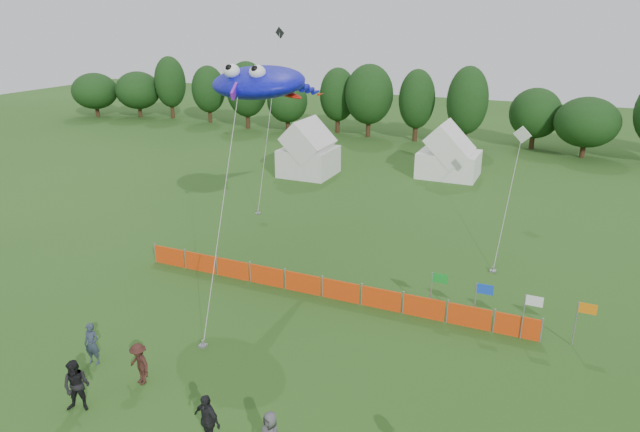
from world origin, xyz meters
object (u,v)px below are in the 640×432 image
at_px(spectator_d, 207,420).
at_px(barrier_fence, 321,287).
at_px(stingray_kite, 262,82).
at_px(tent_right, 449,156).
at_px(spectator_c, 139,364).
at_px(tent_left, 309,153).
at_px(spectator_a, 92,344).
at_px(spectator_b, 77,386).

bearing_deg(spectator_d, barrier_fence, 107.12).
bearing_deg(stingray_kite, barrier_fence, -19.07).
xyz_separation_m(spectator_d, stingray_kite, (-4.39, 11.88, 8.94)).
relative_size(tent_right, spectator_c, 2.97).
xyz_separation_m(tent_left, spectator_a, (4.07, -28.41, -1.04)).
relative_size(spectator_a, spectator_b, 0.90).
xyz_separation_m(tent_right, spectator_c, (-4.28, -32.89, -0.92)).
distance_m(tent_right, barrier_fence, 23.96).
bearing_deg(barrier_fence, spectator_b, -110.91).
xyz_separation_m(tent_left, spectator_c, (6.61, -28.69, -1.07)).
relative_size(tent_left, stingray_kite, 0.30).
bearing_deg(stingray_kite, spectator_a, -102.81).
height_order(tent_right, stingray_kite, stingray_kite).
bearing_deg(tent_right, stingray_kite, -101.37).
bearing_deg(spectator_b, stingray_kite, 64.04).
distance_m(tent_right, spectator_b, 35.33).
relative_size(tent_left, spectator_a, 2.48).
relative_size(tent_right, spectator_d, 2.62).
relative_size(spectator_a, spectator_c, 1.04).
height_order(spectator_a, spectator_c, spectator_a).
bearing_deg(barrier_fence, stingray_kite, 160.93).
relative_size(barrier_fence, stingray_kite, 1.42).
relative_size(tent_left, tent_right, 0.87).
xyz_separation_m(barrier_fence, spectator_d, (0.81, -10.64, 0.43)).
xyz_separation_m(spectator_a, spectator_b, (1.63, -2.32, 0.10)).
height_order(barrier_fence, spectator_a, spectator_a).
distance_m(spectator_b, stingray_kite, 15.17).
relative_size(barrier_fence, spectator_d, 10.68).
bearing_deg(spectator_a, spectator_c, -16.71).
height_order(tent_left, spectator_a, tent_left).
distance_m(spectator_a, spectator_c, 2.56).
distance_m(barrier_fence, spectator_b, 11.81).
relative_size(tent_right, stingray_kite, 0.35).
height_order(tent_right, spectator_c, tent_right).
bearing_deg(tent_right, tent_left, -158.89).
distance_m(tent_right, spectator_a, 33.34).
relative_size(spectator_d, stingray_kite, 0.13).
bearing_deg(spectator_d, tent_right, 102.50).
bearing_deg(spectator_d, stingray_kite, 123.06).
bearing_deg(spectator_a, spectator_d, -26.81).
bearing_deg(spectator_c, spectator_d, -4.09).
height_order(barrier_fence, spectator_d, spectator_d).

